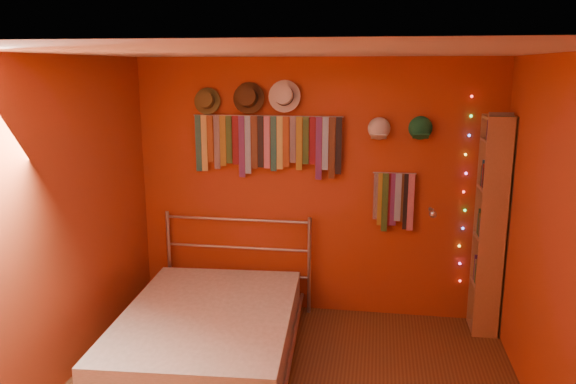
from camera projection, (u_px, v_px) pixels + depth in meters
The scene contains 15 objects.
back_wall at pixel (315, 189), 5.45m from camera, with size 3.50×0.02×2.50m, color #943A17.
right_wall at pixel (562, 257), 3.49m from camera, with size 0.02×3.50×2.50m, color #943A17.
left_wall at pixel (46, 231), 4.04m from camera, with size 0.02×3.50×2.50m, color #943A17.
ceiling at pixel (285, 52), 3.49m from camera, with size 3.50×3.50×0.02m, color white.
tie_rack at pixel (267, 142), 5.36m from camera, with size 1.45×0.03×0.60m.
small_tie_rack at pixel (394, 199), 5.28m from camera, with size 0.40×0.03×0.57m.
fedora_olive at pixel (206, 100), 5.34m from camera, with size 0.26×0.14×0.25m.
fedora_brown at pixel (248, 97), 5.26m from camera, with size 0.30×0.16×0.30m.
fedora_white at pixel (284, 95), 5.21m from camera, with size 0.30×0.17×0.30m.
cap_white at pixel (379, 129), 5.18m from camera, with size 0.19×0.24×0.19m.
cap_green at pixel (420, 128), 5.12m from camera, with size 0.20×0.25×0.20m.
fairy_lights at pixel (465, 192), 5.19m from camera, with size 0.05×0.02×1.77m.
reading_lamp at pixel (433, 213), 5.08m from camera, with size 0.07×0.31×0.09m.
bookshelf at pixel (495, 225), 5.03m from camera, with size 0.25×0.34×2.00m.
bed at pixel (208, 332), 4.71m from camera, with size 1.60×2.08×0.98m.
Camera 1 is at (0.60, -3.55, 2.41)m, focal length 35.00 mm.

